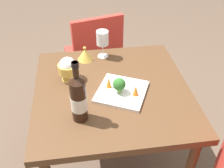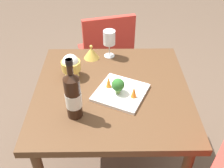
% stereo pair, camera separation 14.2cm
% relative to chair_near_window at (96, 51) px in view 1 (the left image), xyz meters
% --- Properties ---
extents(ground_plane, '(8.00, 8.00, 0.00)m').
position_rel_chair_near_window_xyz_m(ground_plane, '(0.03, -0.73, -0.53)').
color(ground_plane, brown).
extents(dining_table, '(0.85, 0.85, 0.73)m').
position_rel_chair_near_window_xyz_m(dining_table, '(0.03, -0.73, 0.11)').
color(dining_table, brown).
rests_on(dining_table, ground_plane).
extents(chair_near_window, '(0.49, 0.49, 0.85)m').
position_rel_chair_near_window_xyz_m(chair_near_window, '(0.00, 0.00, 0.00)').
color(chair_near_window, red).
rests_on(chair_near_window, ground_plane).
extents(wine_bottle, '(0.08, 0.08, 0.32)m').
position_rel_chair_near_window_xyz_m(wine_bottle, '(-0.15, -0.93, 0.32)').
color(wine_bottle, black).
rests_on(wine_bottle, dining_table).
extents(wine_glass, '(0.08, 0.08, 0.18)m').
position_rel_chair_near_window_xyz_m(wine_glass, '(0.02, -0.40, 0.33)').
color(wine_glass, white).
rests_on(wine_glass, dining_table).
extents(rice_bowl, '(0.11, 0.11, 0.14)m').
position_rel_chair_near_window_xyz_m(rice_bowl, '(-0.20, -0.61, 0.27)').
color(rice_bowl, gold).
rests_on(rice_bowl, dining_table).
extents(rice_bowl_lid, '(0.10, 0.10, 0.09)m').
position_rel_chair_near_window_xyz_m(rice_bowl_lid, '(-0.10, -0.42, 0.24)').
color(rice_bowl_lid, gold).
rests_on(rice_bowl_lid, dining_table).
extents(serving_plate, '(0.33, 0.33, 0.02)m').
position_rel_chair_near_window_xyz_m(serving_plate, '(0.08, -0.78, 0.21)').
color(serving_plate, white).
rests_on(serving_plate, dining_table).
extents(broccoli_floret, '(0.07, 0.07, 0.09)m').
position_rel_chair_near_window_xyz_m(broccoli_floret, '(0.06, -0.79, 0.26)').
color(broccoli_floret, '#729E4C').
rests_on(broccoli_floret, serving_plate).
extents(carrot_garnish_left, '(0.03, 0.03, 0.06)m').
position_rel_chair_near_window_xyz_m(carrot_garnish_left, '(0.01, -0.74, 0.25)').
color(carrot_garnish_left, orange).
rests_on(carrot_garnish_left, serving_plate).
extents(carrot_garnish_right, '(0.03, 0.03, 0.06)m').
position_rel_chair_near_window_xyz_m(carrot_garnish_right, '(0.14, -0.82, 0.24)').
color(carrot_garnish_right, orange).
rests_on(carrot_garnish_right, serving_plate).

